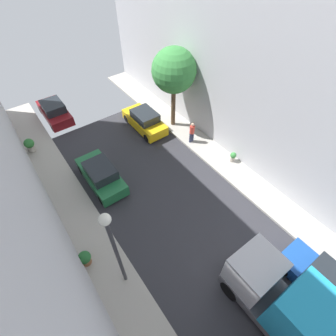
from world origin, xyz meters
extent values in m
plane|color=#2D2D33|center=(0.00, 0.00, 0.00)|extent=(32.00, 32.00, 0.00)
cube|color=#A8A399|center=(5.00, 0.00, 0.07)|extent=(2.00, 44.00, 0.15)
cube|color=#1E6638|center=(-2.70, 9.63, 0.55)|extent=(1.76, 4.20, 0.76)
cube|color=#1E2328|center=(-2.70, 9.48, 1.25)|extent=(1.56, 2.10, 0.64)
cylinder|color=black|center=(-3.48, 11.18, 0.32)|extent=(0.22, 0.64, 0.64)
cylinder|color=black|center=(-1.92, 11.18, 0.32)|extent=(0.22, 0.64, 0.64)
cylinder|color=black|center=(-3.48, 8.08, 0.32)|extent=(0.22, 0.64, 0.64)
cylinder|color=black|center=(-1.92, 8.08, 0.32)|extent=(0.22, 0.64, 0.64)
cube|color=maroon|center=(-2.70, 18.39, 0.55)|extent=(1.76, 4.20, 0.76)
cube|color=#1E2328|center=(-2.70, 18.24, 1.25)|extent=(1.56, 2.10, 0.64)
cylinder|color=black|center=(-3.48, 19.94, 0.32)|extent=(0.22, 0.64, 0.64)
cylinder|color=black|center=(-1.92, 19.94, 0.32)|extent=(0.22, 0.64, 0.64)
cylinder|color=black|center=(-3.48, 16.84, 0.32)|extent=(0.22, 0.64, 0.64)
cylinder|color=black|center=(-1.92, 16.84, 0.32)|extent=(0.22, 0.64, 0.64)
cube|color=#194799|center=(2.70, -2.64, 0.55)|extent=(1.76, 4.20, 0.76)
cube|color=#1E2328|center=(2.70, -2.79, 1.25)|extent=(1.56, 2.10, 0.64)
cylinder|color=black|center=(1.92, -1.09, 0.32)|extent=(0.22, 0.64, 0.64)
cylinder|color=black|center=(3.48, -1.09, 0.32)|extent=(0.22, 0.64, 0.64)
cube|color=gold|center=(2.70, 12.85, 0.55)|extent=(1.76, 4.20, 0.76)
cube|color=#1E2328|center=(2.70, 12.70, 1.25)|extent=(1.56, 2.10, 0.64)
cylinder|color=black|center=(1.92, 14.40, 0.32)|extent=(0.22, 0.64, 0.64)
cylinder|color=black|center=(3.48, 14.40, 0.32)|extent=(0.22, 0.64, 0.64)
cylinder|color=black|center=(1.92, 11.30, 0.32)|extent=(0.22, 0.64, 0.64)
cylinder|color=black|center=(3.48, 11.30, 0.32)|extent=(0.22, 0.64, 0.64)
cube|color=#4C4C51|center=(0.00, -2.82, 0.73)|extent=(2.20, 6.60, 0.50)
cube|color=#B7B7BC|center=(0.00, -0.42, 1.83)|extent=(2.10, 1.80, 1.70)
cylinder|color=black|center=(-0.98, -0.22, 0.48)|extent=(0.30, 0.96, 0.96)
cylinder|color=black|center=(0.98, -0.22, 0.48)|extent=(0.30, 0.96, 0.96)
cylinder|color=#2D334C|center=(4.43, 9.14, 0.56)|extent=(0.18, 0.18, 0.82)
cylinder|color=#2D334C|center=(4.65, 9.14, 0.56)|extent=(0.18, 0.18, 0.82)
cylinder|color=#D83F33|center=(4.54, 9.14, 1.29)|extent=(0.36, 0.36, 0.64)
sphere|color=tan|center=(4.54, 9.14, 1.75)|extent=(0.24, 0.24, 0.24)
cylinder|color=brown|center=(4.73, 11.71, 1.85)|extent=(0.34, 0.34, 3.40)
sphere|color=#38843D|center=(4.73, 11.71, 4.73)|extent=(3.16, 3.16, 3.16)
cylinder|color=#B2A899|center=(-5.58, 15.30, 0.37)|extent=(0.52, 0.52, 0.43)
sphere|color=#2D7233|center=(-5.58, 15.30, 0.86)|extent=(0.69, 0.69, 0.69)
cylinder|color=#B2A899|center=(5.53, 5.82, 0.34)|extent=(0.32, 0.32, 0.38)
sphere|color=#38843D|center=(5.53, 5.82, 0.70)|extent=(0.43, 0.43, 0.43)
cylinder|color=brown|center=(-5.80, 5.11, 0.31)|extent=(0.49, 0.49, 0.32)
sphere|color=#23602D|center=(-5.80, 5.11, 0.73)|extent=(0.65, 0.65, 0.65)
cylinder|color=#333338|center=(-4.60, 3.23, 2.80)|extent=(0.16, 0.16, 5.31)
sphere|color=white|center=(-4.60, 3.23, 5.68)|extent=(0.44, 0.44, 0.44)
camera|label=1|loc=(-5.46, -1.45, 12.84)|focal=26.64mm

